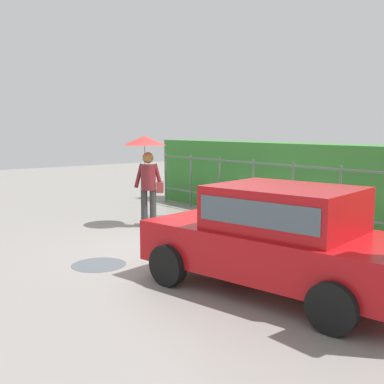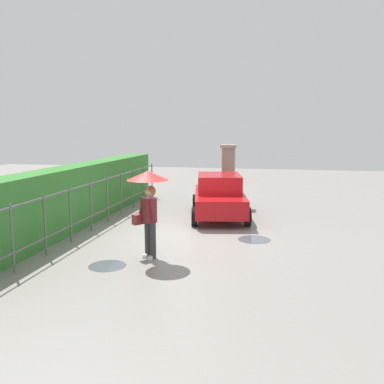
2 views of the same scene
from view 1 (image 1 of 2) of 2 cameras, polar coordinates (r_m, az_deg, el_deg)
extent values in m
plane|color=gray|center=(9.12, 1.02, -6.66)|extent=(40.00, 40.00, 0.00)
cube|color=#B71116|center=(6.75, 9.85, -6.83)|extent=(3.94, 2.29, 0.60)
cube|color=#B71116|center=(6.55, 11.10, -1.93)|extent=(2.13, 1.76, 0.60)
cube|color=#4C5B66|center=(6.55, 11.10, -1.76)|extent=(1.99, 1.76, 0.33)
cylinder|color=black|center=(6.91, -2.93, -8.79)|extent=(0.62, 0.29, 0.60)
cylinder|color=black|center=(8.16, 5.30, -6.24)|extent=(0.62, 0.29, 0.60)
cylinder|color=black|center=(5.57, 16.54, -13.21)|extent=(0.62, 0.29, 0.60)
cylinder|color=#333333|center=(10.94, -5.76, -1.99)|extent=(0.15, 0.15, 0.86)
cylinder|color=#333333|center=(10.93, -4.71, -1.99)|extent=(0.15, 0.15, 0.86)
cube|color=white|center=(11.07, -5.71, -3.93)|extent=(0.26, 0.10, 0.08)
cube|color=white|center=(11.06, -4.68, -3.93)|extent=(0.26, 0.10, 0.08)
cylinder|color=maroon|center=(10.84, -5.28, 1.77)|extent=(0.34, 0.34, 0.58)
sphere|color=#DBAD89|center=(10.80, -5.31, 4.04)|extent=(0.22, 0.22, 0.22)
sphere|color=olive|center=(10.77, -5.32, 4.13)|extent=(0.25, 0.25, 0.25)
cylinder|color=maroon|center=(10.93, -6.42, 1.95)|extent=(0.21, 0.24, 0.56)
cylinder|color=maroon|center=(10.91, -4.11, 1.97)|extent=(0.21, 0.24, 0.56)
cylinder|color=#B2B2B7|center=(10.91, -5.70, 3.62)|extent=(0.02, 0.02, 0.77)
cone|color=red|center=(10.89, -5.73, 6.19)|extent=(0.97, 0.97, 0.21)
cube|color=maroon|center=(10.97, -3.88, 0.59)|extent=(0.37, 0.33, 0.24)
cylinder|color=#59605B|center=(14.64, -3.21, 1.74)|extent=(0.05, 0.05, 1.50)
cylinder|color=#59605B|center=(13.66, -0.18, 1.32)|extent=(0.05, 0.05, 1.50)
cylinder|color=#59605B|center=(12.71, 3.30, 0.84)|extent=(0.05, 0.05, 1.50)
cylinder|color=#59605B|center=(11.82, 7.33, 0.27)|extent=(0.05, 0.05, 1.50)
cylinder|color=#59605B|center=(11.00, 11.98, -0.38)|extent=(0.05, 0.05, 1.50)
cylinder|color=#59605B|center=(10.27, 17.34, -1.12)|extent=(0.05, 0.05, 1.50)
cube|color=#59605B|center=(10.55, 14.69, 2.86)|extent=(11.19, 0.03, 0.04)
cube|color=#59605B|center=(10.67, 14.51, -2.33)|extent=(11.19, 0.03, 0.04)
cube|color=#387F33|center=(11.22, 16.96, 0.64)|extent=(12.19, 0.90, 1.90)
cylinder|color=#4C545B|center=(8.13, -11.15, -8.58)|extent=(0.91, 0.91, 0.00)
cylinder|color=#4C545B|center=(12.08, -4.24, -3.12)|extent=(0.84, 0.84, 0.00)
camera|label=2|loc=(18.23, -29.24, 9.18)|focal=37.86mm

